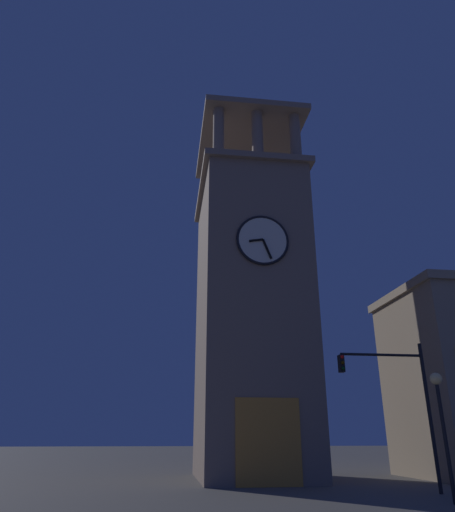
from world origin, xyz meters
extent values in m
plane|color=#56544F|center=(0.00, 0.00, 0.00)|extent=(200.00, 200.00, 0.00)
cube|color=gray|center=(1.56, -2.01, 8.86)|extent=(6.11, 8.94, 17.71)
cube|color=gray|center=(1.56, -2.01, 17.91)|extent=(6.71, 9.54, 0.40)
cylinder|color=gray|center=(-0.89, 1.86, 19.86)|extent=(0.70, 0.70, 3.49)
cylinder|color=gray|center=(1.56, 1.86, 19.86)|extent=(0.70, 0.70, 3.49)
cylinder|color=gray|center=(4.02, 1.86, 19.86)|extent=(0.70, 0.70, 3.49)
cylinder|color=gray|center=(-0.89, -5.88, 19.86)|extent=(0.70, 0.70, 3.49)
cylinder|color=gray|center=(1.56, -5.88, 19.86)|extent=(0.70, 0.70, 3.49)
cylinder|color=gray|center=(4.02, -5.88, 19.86)|extent=(0.70, 0.70, 3.49)
cube|color=gray|center=(1.56, -2.01, 21.81)|extent=(6.71, 9.54, 0.40)
cylinder|color=black|center=(1.56, -2.01, 23.59)|extent=(0.12, 0.12, 3.16)
cylinder|color=silver|center=(1.56, 2.52, 12.45)|extent=(2.85, 0.12, 2.85)
torus|color=black|center=(1.56, 2.54, 12.45)|extent=(3.01, 0.16, 3.01)
cube|color=black|center=(1.95, 2.62, 12.38)|extent=(0.79, 0.06, 0.25)
cube|color=black|center=(1.34, 2.62, 11.89)|extent=(0.55, 0.06, 1.17)
cube|color=orange|center=(1.56, 2.41, 2.00)|extent=(3.20, 0.24, 4.00)
cylinder|color=black|center=(-4.85, 6.05, 3.08)|extent=(0.16, 0.16, 6.16)
cylinder|color=black|center=(-2.95, 6.05, 5.62)|extent=(3.79, 0.12, 0.12)
cube|color=black|center=(-1.05, 6.05, 5.19)|extent=(0.22, 0.30, 0.75)
sphere|color=red|center=(-1.05, 6.23, 5.47)|extent=(0.16, 0.16, 0.16)
sphere|color=#392705|center=(-1.05, 6.23, 5.22)|extent=(0.16, 0.16, 0.16)
sphere|color=#063316|center=(-1.05, 6.23, 4.97)|extent=(0.16, 0.16, 0.16)
cylinder|color=black|center=(-3.55, 9.14, 2.01)|extent=(0.14, 0.14, 4.02)
sphere|color=#F9DB8C|center=(-3.55, 9.14, 4.24)|extent=(0.44, 0.44, 0.44)
camera|label=1|loc=(6.59, 26.13, 2.19)|focal=32.85mm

